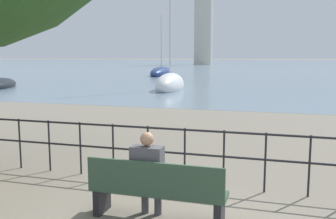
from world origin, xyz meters
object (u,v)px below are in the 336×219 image
at_px(sailboat_1, 161,73).
at_px(park_bench, 157,191).
at_px(seated_person_left, 148,171).
at_px(harbor_lighthouse, 203,18).
at_px(sailboat_3, 170,84).

bearing_deg(sailboat_1, park_bench, -76.65).
distance_m(seated_person_left, sailboat_1, 41.85).
xyz_separation_m(park_bench, sailboat_1, (-12.71, 40.00, -0.10)).
height_order(sailboat_1, harbor_lighthouse, harbor_lighthouse).
relative_size(seated_person_left, sailboat_3, 0.13).
bearing_deg(sailboat_1, seated_person_left, -76.82).
relative_size(park_bench, sailboat_3, 0.20).
bearing_deg(park_bench, harbor_lighthouse, 101.09).
xyz_separation_m(seated_person_left, harbor_lighthouse, (-20.55, 105.55, 12.80)).
bearing_deg(harbor_lighthouse, seated_person_left, -78.98).
xyz_separation_m(seated_person_left, sailboat_3, (-5.68, 20.44, -0.30)).
height_order(sailboat_3, harbor_lighthouse, harbor_lighthouse).
distance_m(park_bench, sailboat_3, 21.33).
bearing_deg(sailboat_3, sailboat_1, 105.92).
bearing_deg(harbor_lighthouse, sailboat_3, -80.09).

